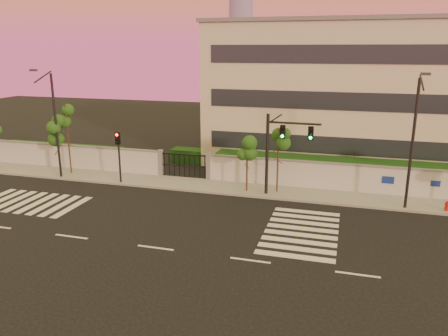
{
  "coord_description": "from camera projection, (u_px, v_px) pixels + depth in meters",
  "views": [
    {
      "loc": [
        9.07,
        -18.8,
        9.94
      ],
      "look_at": [
        1.95,
        6.0,
        2.83
      ],
      "focal_mm": 35.0,
      "sensor_mm": 36.0,
      "label": 1
    }
  ],
  "objects": [
    {
      "name": "institutional_building",
      "position": [
        349.0,
        92.0,
        38.82
      ],
      "size": [
        24.4,
        12.4,
        12.25
      ],
      "color": "beige",
      "rests_on": "ground"
    },
    {
      "name": "street_tree_b",
      "position": [
        57.0,
        131.0,
        34.1
      ],
      "size": [
        1.6,
        1.27,
        5.01
      ],
      "color": "#382314",
      "rests_on": "ground"
    },
    {
      "name": "hedge_row",
      "position": [
        244.0,
        164.0,
        35.61
      ],
      "size": [
        41.0,
        4.25,
        1.8
      ],
      "color": "#0F3412",
      "rests_on": "ground"
    },
    {
      "name": "traffic_signal_main",
      "position": [
        278.0,
        145.0,
        29.34
      ],
      "size": [
        3.62,
        0.39,
        5.73
      ],
      "rotation": [
        0.0,
        0.0,
        -0.03
      ],
      "color": "black",
      "rests_on": "ground"
    },
    {
      "name": "streetlight_west",
      "position": [
        54.0,
        121.0,
        33.11
      ],
      "size": [
        0.51,
        2.05,
        8.52
      ],
      "color": "black",
      "rests_on": "ground"
    },
    {
      "name": "street_tree_c",
      "position": [
        67.0,
        123.0,
        34.41
      ],
      "size": [
        1.49,
        1.18,
        5.72
      ],
      "color": "#382314",
      "rests_on": "ground"
    },
    {
      "name": "perimeter_wall",
      "position": [
        222.0,
        168.0,
        33.29
      ],
      "size": [
        60.0,
        0.36,
        2.2
      ],
      "color": "silver",
      "rests_on": "ground"
    },
    {
      "name": "street_tree_d",
      "position": [
        248.0,
        151.0,
        30.3
      ],
      "size": [
        1.49,
        1.19,
        4.09
      ],
      "color": "#382314",
      "rests_on": "ground"
    },
    {
      "name": "traffic_signal_secondary",
      "position": [
        119.0,
        151.0,
        32.34
      ],
      "size": [
        0.32,
        0.32,
        4.07
      ],
      "rotation": [
        0.0,
        0.0,
        0.26
      ],
      "color": "black",
      "rests_on": "ground"
    },
    {
      "name": "fire_hydrant",
      "position": [
        447.0,
        207.0,
        27.16
      ],
      "size": [
        0.31,
        0.29,
        0.78
      ],
      "rotation": [
        0.0,
        0.0,
        0.41
      ],
      "color": "red",
      "rests_on": "ground"
    },
    {
      "name": "sidewalk",
      "position": [
        215.0,
        187.0,
        32.19
      ],
      "size": [
        60.0,
        3.0,
        0.15
      ],
      "primitive_type": "cube",
      "color": "gray",
      "rests_on": "ground"
    },
    {
      "name": "ground",
      "position": [
        156.0,
        248.0,
        22.48
      ],
      "size": [
        120.0,
        120.0,
        0.0
      ],
      "primitive_type": "plane",
      "color": "black",
      "rests_on": "ground"
    },
    {
      "name": "streetlight_east",
      "position": [
        413.0,
        138.0,
        26.41
      ],
      "size": [
        0.52,
        2.08,
        8.66
      ],
      "color": "black",
      "rests_on": "ground"
    },
    {
      "name": "street_tree_e",
      "position": [
        279.0,
        146.0,
        29.99
      ],
      "size": [
        1.4,
        1.11,
        4.66
      ],
      "color": "#382314",
      "rests_on": "ground"
    },
    {
      "name": "road_markings",
      "position": [
        158.0,
        218.0,
        26.38
      ],
      "size": [
        57.0,
        7.62,
        0.02
      ],
      "color": "silver",
      "rests_on": "ground"
    }
  ]
}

